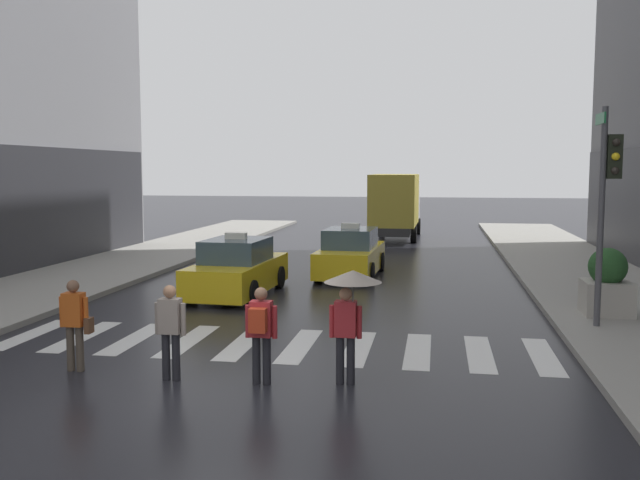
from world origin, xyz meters
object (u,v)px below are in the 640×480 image
at_px(taxi_lead, 237,270).
at_px(pedestrian_with_handbag, 75,320).
at_px(pedestrian_with_umbrella, 350,296).
at_px(pedestrian_plain_coat, 170,326).
at_px(traffic_light_pole, 607,185).
at_px(pedestrian_with_backpack, 261,328).
at_px(taxi_second, 351,255).
at_px(box_truck, 396,204).
at_px(planter_near_corner, 607,284).

height_order(taxi_lead, pedestrian_with_handbag, taxi_lead).
xyz_separation_m(pedestrian_with_umbrella, pedestrian_plain_coat, (-3.05, -0.27, -0.58)).
relative_size(traffic_light_pole, pedestrian_plain_coat, 2.91).
bearing_deg(pedestrian_plain_coat, taxi_lead, 98.44).
bearing_deg(traffic_light_pole, pedestrian_with_backpack, -143.06).
bearing_deg(pedestrian_with_handbag, pedestrian_with_umbrella, 0.48).
bearing_deg(pedestrian_plain_coat, pedestrian_with_umbrella, 5.13).
distance_m(taxi_lead, taxi_second, 4.91).
distance_m(pedestrian_with_handbag, pedestrian_plain_coat, 1.90).
bearing_deg(box_truck, pedestrian_plain_coat, -95.48).
bearing_deg(taxi_lead, traffic_light_pole, -18.90).
height_order(pedestrian_with_umbrella, pedestrian_with_backpack, pedestrian_with_umbrella).
distance_m(taxi_second, box_truck, 12.62).
relative_size(box_truck, pedestrian_with_handbag, 4.59).
distance_m(pedestrian_plain_coat, planter_near_corner, 10.51).
relative_size(taxi_second, pedestrian_with_handbag, 2.79).
bearing_deg(pedestrian_with_backpack, pedestrian_plain_coat, -179.86).
height_order(pedestrian_with_umbrella, pedestrian_plain_coat, pedestrian_with_umbrella).
bearing_deg(pedestrian_with_handbag, taxi_lead, 84.97).
bearing_deg(pedestrian_with_umbrella, pedestrian_with_backpack, -169.56).
distance_m(traffic_light_pole, box_truck, 20.62).
height_order(pedestrian_with_backpack, pedestrian_with_handbag, same).
bearing_deg(taxi_second, pedestrian_with_handbag, -106.30).
xyz_separation_m(box_truck, planter_near_corner, (6.11, -18.44, -0.98)).
height_order(pedestrian_with_backpack, pedestrian_plain_coat, same).
relative_size(traffic_light_pole, planter_near_corner, 3.00).
bearing_deg(traffic_light_pole, pedestrian_with_handbag, -154.97).
bearing_deg(pedestrian_with_umbrella, planter_near_corner, 47.57).
xyz_separation_m(pedestrian_with_handbag, pedestrian_plain_coat, (1.89, -0.23, 0.01)).
distance_m(pedestrian_with_umbrella, pedestrian_with_backpack, 1.59).
relative_size(pedestrian_with_umbrella, planter_near_corner, 1.21).
height_order(traffic_light_pole, pedestrian_with_umbrella, traffic_light_pole).
distance_m(taxi_lead, pedestrian_plain_coat, 8.16).
xyz_separation_m(taxi_lead, taxi_second, (2.78, 4.05, 0.00)).
distance_m(traffic_light_pole, pedestrian_plain_coat, 9.73).
bearing_deg(planter_near_corner, box_truck, 108.33).
distance_m(traffic_light_pole, pedestrian_with_handbag, 11.24).
bearing_deg(traffic_light_pole, planter_near_corner, 73.34).
relative_size(pedestrian_with_backpack, planter_near_corner, 1.03).
xyz_separation_m(traffic_light_pole, pedestrian_with_backpack, (-6.50, -4.88, -2.29)).
relative_size(taxi_lead, pedestrian_plain_coat, 2.80).
distance_m(pedestrian_with_backpack, pedestrian_plain_coat, 1.59).
relative_size(traffic_light_pole, pedestrian_with_backpack, 2.91).
xyz_separation_m(pedestrian_with_backpack, pedestrian_plain_coat, (-1.59, -0.00, -0.03)).
height_order(traffic_light_pole, taxi_lead, traffic_light_pole).
distance_m(taxi_lead, pedestrian_with_umbrella, 8.91).
bearing_deg(taxi_lead, pedestrian_with_handbag, -95.03).
xyz_separation_m(box_truck, pedestrian_plain_coat, (-2.37, -24.65, -0.91)).
distance_m(taxi_second, planter_near_corner, 9.07).
bearing_deg(taxi_lead, pedestrian_with_umbrella, -61.39).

